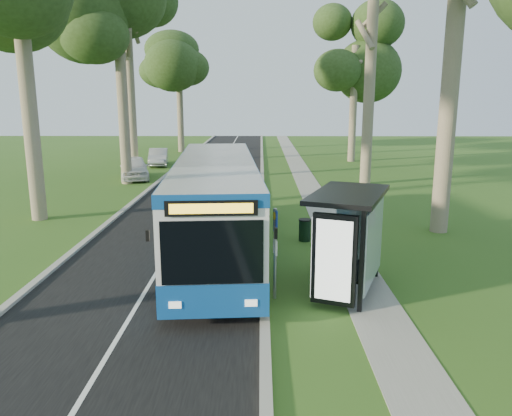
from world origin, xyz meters
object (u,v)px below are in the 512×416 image
Objects in this scene: bus_stop_sign at (275,243)px; car_white at (134,168)px; bus_shelter at (356,225)px; car_silver at (158,157)px; litter_bin at (305,230)px; bus at (216,206)px.

bus_stop_sign reaches higher than car_white.
bus_stop_sign is at bearing -153.37° from bus_shelter.
car_white is 7.20m from car_silver.
litter_bin is (-0.91, 5.66, -1.65)m from bus_shelter.
bus_stop_sign reaches higher than litter_bin.
bus_stop_sign is at bearing -81.75° from car_white.
car_white is at bearing 139.97° from bus_shelter.
car_silver is (-9.02, 28.44, -0.93)m from bus_stop_sign.
car_silver is at bearing 133.04° from bus_shelter.
bus_shelter reaches higher than car_white.
litter_bin is 18.68m from car_white.
car_white is at bearing 102.37° from bus_stop_sign.
bus is 3.08× the size of car_silver.
car_silver is (-10.37, 22.57, 0.25)m from litter_bin.
litter_bin is 24.84m from car_silver.
car_silver is (0.24, 7.19, -0.09)m from car_white.
litter_bin is (1.35, 5.88, -1.19)m from bus_stop_sign.
car_silver reaches higher than litter_bin.
bus_shelter is 0.83× the size of car_white.
car_white is at bearing 124.63° from litter_bin.
bus is 4.73m from bus_stop_sign.
litter_bin is 0.19× the size of car_white.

